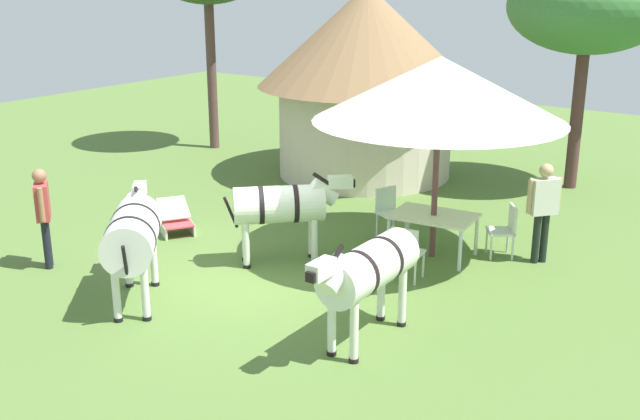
{
  "coord_description": "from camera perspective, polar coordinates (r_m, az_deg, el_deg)",
  "views": [
    {
      "loc": [
        7.33,
        -8.67,
        4.71
      ],
      "look_at": [
        0.67,
        0.83,
        1.0
      ],
      "focal_mm": 42.77,
      "sensor_mm": 36.0,
      "label": 1
    }
  ],
  "objects": [
    {
      "name": "zebra_by_umbrella",
      "position": [
        11.27,
        -13.81,
        -1.72
      ],
      "size": [
        1.72,
        1.87,
        1.59
      ],
      "rotation": [
        0.0,
        0.0,
        0.72
      ],
      "color": "silver",
      "rests_on": "ground_plane"
    },
    {
      "name": "striped_lounge_chair",
      "position": [
        14.31,
        -10.72,
        -0.76
      ],
      "size": [
        0.98,
        0.88,
        0.58
      ],
      "rotation": [
        0.0,
        0.0,
        4.15
      ],
      "color": "#CD4148",
      "rests_on": "ground_plane"
    },
    {
      "name": "patio_chair_west_end",
      "position": [
        11.91,
        6.49,
        -2.98
      ],
      "size": [
        0.49,
        0.47,
        0.9
      ],
      "rotation": [
        0.0,
        0.0,
        0.13
      ],
      "color": "silver",
      "rests_on": "ground_plane"
    },
    {
      "name": "patio_chair_east_end",
      "position": [
        13.22,
        13.73,
        -1.27
      ],
      "size": [
        0.59,
        0.6,
        0.9
      ],
      "rotation": [
        0.0,
        0.0,
        -4.11
      ],
      "color": "silver",
      "rests_on": "ground_plane"
    },
    {
      "name": "zebra_toward_hut",
      "position": [
        12.46,
        -2.83,
        0.34
      ],
      "size": [
        1.7,
        1.64,
        1.53
      ],
      "rotation": [
        0.0,
        0.0,
        5.47
      ],
      "color": "silver",
      "rests_on": "ground_plane"
    },
    {
      "name": "standing_watcher",
      "position": [
        13.03,
        -20.02,
        0.09
      ],
      "size": [
        0.49,
        0.44,
        1.66
      ],
      "rotation": [
        0.0,
        0.0,
        -0.67
      ],
      "color": "black",
      "rests_on": "ground_plane"
    },
    {
      "name": "patio_dining_table",
      "position": [
        12.95,
        8.49,
        -0.69
      ],
      "size": [
        1.47,
        1.09,
        0.74
      ],
      "rotation": [
        0.0,
        0.0,
        0.1
      ],
      "color": "silver",
      "rests_on": "ground_plane"
    },
    {
      "name": "patio_chair_near_hut",
      "position": [
        13.9,
        5.18,
        0.11
      ],
      "size": [
        0.56,
        0.57,
        0.9
      ],
      "rotation": [
        0.0,
        0.0,
        -1.96
      ],
      "color": "white",
      "rests_on": "ground_plane"
    },
    {
      "name": "guest_beside_umbrella",
      "position": [
        12.96,
        16.37,
        0.45
      ],
      "size": [
        0.46,
        0.49,
        1.69
      ],
      "rotation": [
        0.0,
        0.0,
        0.87
      ],
      "color": "black",
      "rests_on": "ground_plane"
    },
    {
      "name": "ground_plane",
      "position": [
        12.29,
        -4.82,
        -4.87
      ],
      "size": [
        36.0,
        36.0,
        0.0
      ],
      "primitive_type": "plane",
      "color": "#537234"
    },
    {
      "name": "acacia_tree_behind_hut",
      "position": [
        17.39,
        19.43,
        14.15
      ],
      "size": [
        3.35,
        3.35,
        4.95
      ],
      "color": "#4E302F",
      "rests_on": "ground_plane"
    },
    {
      "name": "thatched_hut",
      "position": [
        17.79,
        3.45,
        10.25
      ],
      "size": [
        5.01,
        5.01,
        4.35
      ],
      "rotation": [
        0.0,
        0.0,
        2.44
      ],
      "color": "beige",
      "rests_on": "ground_plane"
    },
    {
      "name": "zebra_nearest_camera",
      "position": [
        9.78,
        3.53,
        -4.51
      ],
      "size": [
        0.62,
        2.32,
        1.56
      ],
      "rotation": [
        0.0,
        0.0,
        3.15
      ],
      "color": "silver",
      "rests_on": "ground_plane"
    },
    {
      "name": "shade_umbrella",
      "position": [
        12.44,
        8.95,
        8.93
      ],
      "size": [
        4.1,
        4.1,
        3.37
      ],
      "color": "brown",
      "rests_on": "ground_plane"
    }
  ]
}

